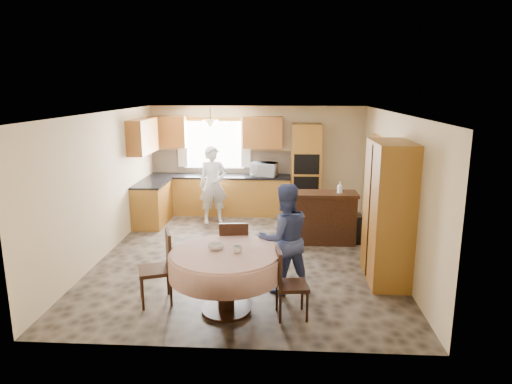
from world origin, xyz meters
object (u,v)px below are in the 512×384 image
object	(u,v)px
oven_tower	(306,170)
sideboard	(322,219)
chair_right	(286,280)
chair_back	(234,251)
cupboard	(388,213)
person_sink	(213,185)
person_dining	(284,239)
chair_left	(161,264)
dining_table	(226,265)

from	to	relation	value
oven_tower	sideboard	world-z (taller)	oven_tower
chair_right	chair_back	bearing A→B (deg)	32.90
cupboard	person_sink	size ratio (longest dim) A/B	1.27
person_sink	person_dining	bearing A→B (deg)	-82.62
sideboard	cupboard	bearing A→B (deg)	-65.31
chair_left	person_sink	distance (m)	3.87
cupboard	person_sink	bearing A→B (deg)	136.90
chair_left	chair_right	distance (m)	1.75
dining_table	chair_left	bearing A→B (deg)	165.29
oven_tower	person_dining	xyz separation A→B (m)	(-0.49, -4.13, -0.26)
person_sink	cupboard	bearing A→B (deg)	-60.09
chair_right	oven_tower	bearing A→B (deg)	-13.75
person_dining	chair_left	bearing A→B (deg)	-2.99
sideboard	chair_left	world-z (taller)	chair_left
cupboard	dining_table	world-z (taller)	cupboard
dining_table	chair_back	xyz separation A→B (m)	(0.02, 0.79, -0.09)
chair_left	person_dining	bearing A→B (deg)	84.17
person_sink	person_dining	distance (m)	3.75
chair_left	chair_back	bearing A→B (deg)	99.61
sideboard	person_dining	world-z (taller)	person_dining
sideboard	dining_table	bearing A→B (deg)	-118.87
sideboard	chair_right	bearing A→B (deg)	-104.80
person_dining	sideboard	bearing A→B (deg)	-125.53
chair_back	person_dining	size ratio (longest dim) A/B	0.63
chair_right	person_dining	bearing A→B (deg)	-6.41
oven_tower	chair_left	xyz separation A→B (m)	(-2.18, -4.56, -0.50)
chair_back	chair_right	world-z (taller)	chair_back
sideboard	person_dining	size ratio (longest dim) A/B	0.81
cupboard	dining_table	xyz separation A→B (m)	(-2.32, -1.19, -0.42)
cupboard	dining_table	distance (m)	2.64
chair_back	person_dining	distance (m)	0.79
sideboard	person_sink	size ratio (longest dim) A/B	0.77
chair_right	sideboard	bearing A→B (deg)	-21.58
dining_table	person_sink	distance (m)	4.18
chair_right	person_dining	size ratio (longest dim) A/B	0.57
chair_left	person_dining	distance (m)	1.76
person_sink	chair_right	bearing A→B (deg)	-86.35
chair_back	chair_right	xyz separation A→B (m)	(0.77, -0.87, -0.06)
chair_left	chair_back	xyz separation A→B (m)	(0.95, 0.54, 0.01)
chair_right	dining_table	bearing A→B (deg)	75.34
oven_tower	person_sink	distance (m)	2.17
dining_table	person_sink	size ratio (longest dim) A/B	0.87
chair_left	person_sink	size ratio (longest dim) A/B	0.60
chair_left	chair_back	size ratio (longest dim) A/B	0.99
oven_tower	chair_back	size ratio (longest dim) A/B	2.08
person_sink	person_dining	size ratio (longest dim) A/B	1.05
oven_tower	dining_table	xyz separation A→B (m)	(-1.25, -4.81, -0.40)
person_sink	sideboard	bearing A→B (deg)	-45.15
cupboard	chair_back	bearing A→B (deg)	-170.05
sideboard	chair_left	bearing A→B (deg)	-134.03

